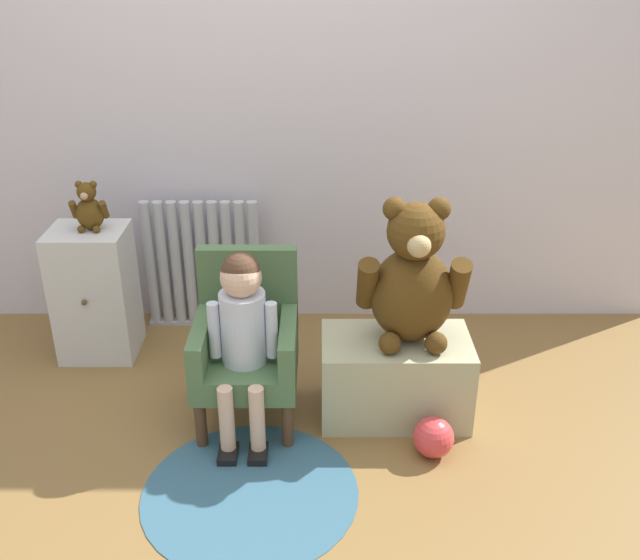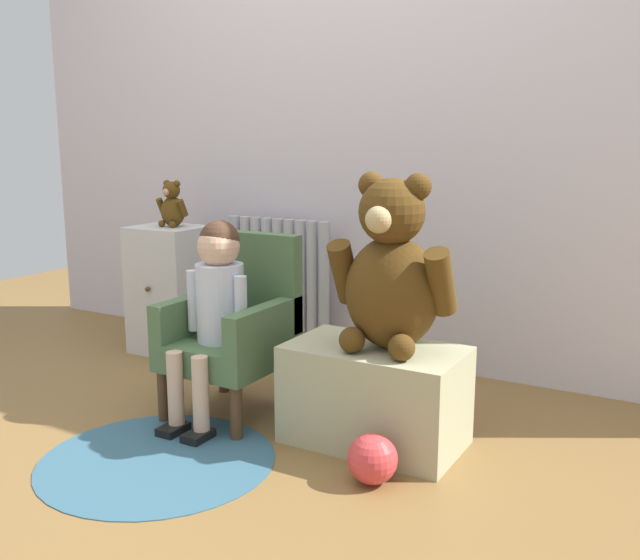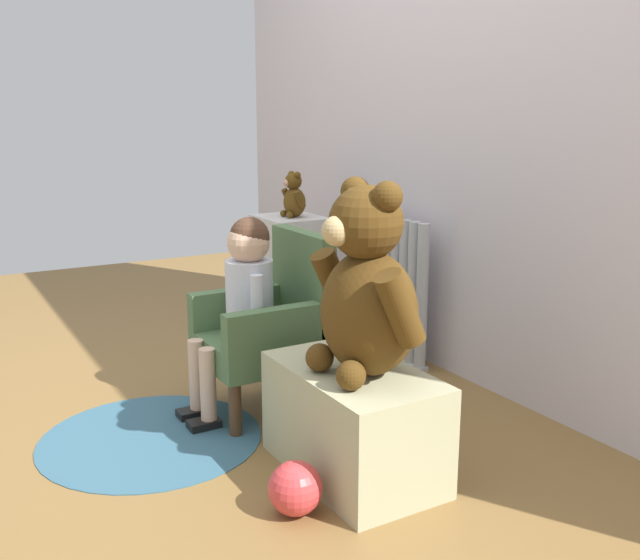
{
  "view_description": "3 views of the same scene",
  "coord_description": "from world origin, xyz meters",
  "px_view_note": "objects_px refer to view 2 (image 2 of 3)",
  "views": [
    {
      "loc": [
        0.22,
        -1.96,
        1.72
      ],
      "look_at": [
        0.23,
        0.4,
        0.59
      ],
      "focal_mm": 40.0,
      "sensor_mm": 36.0,
      "label": 1
    },
    {
      "loc": [
        1.47,
        -1.63,
        1.0
      ],
      "look_at": [
        0.29,
        0.43,
        0.53
      ],
      "focal_mm": 40.0,
      "sensor_mm": 36.0,
      "label": 2
    },
    {
      "loc": [
        2.19,
        -0.69,
        1.07
      ],
      "look_at": [
        0.2,
        0.46,
        0.53
      ],
      "focal_mm": 40.0,
      "sensor_mm": 36.0,
      "label": 3
    }
  ],
  "objects_px": {
    "child_armchair": "(235,327)",
    "child_figure": "(216,293)",
    "radiator": "(278,286)",
    "large_teddy_bear": "(392,273)",
    "toy_ball": "(372,459)",
    "small_dresser": "(170,290)",
    "floor_rug": "(158,460)",
    "low_bench": "(375,395)",
    "small_teddy_bear": "(172,206)"
  },
  "relations": [
    {
      "from": "toy_ball",
      "to": "small_teddy_bear",
      "type": "bearing_deg",
      "value": 151.95
    },
    {
      "from": "child_armchair",
      "to": "large_teddy_bear",
      "type": "height_order",
      "value": "large_teddy_bear"
    },
    {
      "from": "child_armchair",
      "to": "floor_rug",
      "type": "relative_size",
      "value": 0.88
    },
    {
      "from": "child_armchair",
      "to": "small_teddy_bear",
      "type": "relative_size",
      "value": 3.06
    },
    {
      "from": "large_teddy_bear",
      "to": "radiator",
      "type": "bearing_deg",
      "value": 141.48
    },
    {
      "from": "large_teddy_bear",
      "to": "small_teddy_bear",
      "type": "height_order",
      "value": "large_teddy_bear"
    },
    {
      "from": "large_teddy_bear",
      "to": "small_teddy_bear",
      "type": "xyz_separation_m",
      "value": [
        -1.32,
        0.47,
        0.11
      ]
    },
    {
      "from": "small_dresser",
      "to": "large_teddy_bear",
      "type": "relative_size",
      "value": 1.06
    },
    {
      "from": "small_dresser",
      "to": "low_bench",
      "type": "height_order",
      "value": "small_dresser"
    },
    {
      "from": "radiator",
      "to": "large_teddy_bear",
      "type": "height_order",
      "value": "large_teddy_bear"
    },
    {
      "from": "radiator",
      "to": "child_armchair",
      "type": "relative_size",
      "value": 0.97
    },
    {
      "from": "small_teddy_bear",
      "to": "toy_ball",
      "type": "bearing_deg",
      "value": -28.05
    },
    {
      "from": "small_dresser",
      "to": "child_figure",
      "type": "xyz_separation_m",
      "value": [
        0.72,
        -0.56,
        0.17
      ]
    },
    {
      "from": "floor_rug",
      "to": "child_figure",
      "type": "bearing_deg",
      "value": 96.44
    },
    {
      "from": "floor_rug",
      "to": "child_armchair",
      "type": "bearing_deg",
      "value": 94.98
    },
    {
      "from": "radiator",
      "to": "toy_ball",
      "type": "height_order",
      "value": "radiator"
    },
    {
      "from": "large_teddy_bear",
      "to": "floor_rug",
      "type": "height_order",
      "value": "large_teddy_bear"
    },
    {
      "from": "small_teddy_bear",
      "to": "floor_rug",
      "type": "xyz_separation_m",
      "value": [
        0.73,
        -0.94,
        -0.69
      ]
    },
    {
      "from": "small_dresser",
      "to": "floor_rug",
      "type": "bearing_deg",
      "value": -50.96
    },
    {
      "from": "radiator",
      "to": "toy_ball",
      "type": "bearing_deg",
      "value": -45.5
    },
    {
      "from": "radiator",
      "to": "child_armchair",
      "type": "xyz_separation_m",
      "value": [
        0.28,
        -0.72,
        0.0
      ]
    },
    {
      "from": "small_teddy_bear",
      "to": "small_dresser",
      "type": "bearing_deg",
      "value": -161.3
    },
    {
      "from": "small_teddy_bear",
      "to": "floor_rug",
      "type": "height_order",
      "value": "small_teddy_bear"
    },
    {
      "from": "low_bench",
      "to": "radiator",
      "type": "bearing_deg",
      "value": 139.56
    },
    {
      "from": "small_teddy_bear",
      "to": "floor_rug",
      "type": "relative_size",
      "value": 0.29
    },
    {
      "from": "child_armchair",
      "to": "small_teddy_bear",
      "type": "bearing_deg",
      "value": 146.17
    },
    {
      "from": "large_teddy_bear",
      "to": "toy_ball",
      "type": "bearing_deg",
      "value": -75.24
    },
    {
      "from": "child_figure",
      "to": "low_bench",
      "type": "bearing_deg",
      "value": 9.54
    },
    {
      "from": "small_dresser",
      "to": "toy_ball",
      "type": "relative_size",
      "value": 3.96
    },
    {
      "from": "radiator",
      "to": "toy_ball",
      "type": "relative_size",
      "value": 4.2
    },
    {
      "from": "large_teddy_bear",
      "to": "small_teddy_bear",
      "type": "distance_m",
      "value": 1.4
    },
    {
      "from": "large_teddy_bear",
      "to": "low_bench",
      "type": "bearing_deg",
      "value": -168.19
    },
    {
      "from": "child_figure",
      "to": "small_dresser",
      "type": "bearing_deg",
      "value": 141.79
    },
    {
      "from": "floor_rug",
      "to": "toy_ball",
      "type": "height_order",
      "value": "toy_ball"
    },
    {
      "from": "child_armchair",
      "to": "child_figure",
      "type": "relative_size",
      "value": 0.91
    },
    {
      "from": "small_dresser",
      "to": "low_bench",
      "type": "xyz_separation_m",
      "value": [
        1.29,
        -0.47,
        -0.13
      ]
    },
    {
      "from": "small_teddy_bear",
      "to": "floor_rug",
      "type": "distance_m",
      "value": 1.38
    },
    {
      "from": "radiator",
      "to": "large_teddy_bear",
      "type": "relative_size",
      "value": 1.12
    },
    {
      "from": "radiator",
      "to": "floor_rug",
      "type": "xyz_separation_m",
      "value": [
        0.32,
        -1.2,
        -0.31
      ]
    },
    {
      "from": "small_dresser",
      "to": "child_armchair",
      "type": "bearing_deg",
      "value": -32.41
    },
    {
      "from": "small_dresser",
      "to": "large_teddy_bear",
      "type": "height_order",
      "value": "large_teddy_bear"
    },
    {
      "from": "child_figure",
      "to": "low_bench",
      "type": "xyz_separation_m",
      "value": [
        0.58,
        0.1,
        -0.3
      ]
    },
    {
      "from": "child_figure",
      "to": "large_teddy_bear",
      "type": "bearing_deg",
      "value": 9.72
    },
    {
      "from": "low_bench",
      "to": "toy_ball",
      "type": "relative_size",
      "value": 3.8
    },
    {
      "from": "child_armchair",
      "to": "toy_ball",
      "type": "xyz_separation_m",
      "value": [
        0.7,
        -0.28,
        -0.24
      ]
    },
    {
      "from": "radiator",
      "to": "child_figure",
      "type": "height_order",
      "value": "child_figure"
    },
    {
      "from": "low_bench",
      "to": "small_teddy_bear",
      "type": "height_order",
      "value": "small_teddy_bear"
    },
    {
      "from": "child_armchair",
      "to": "low_bench",
      "type": "relative_size",
      "value": 1.14
    },
    {
      "from": "radiator",
      "to": "small_teddy_bear",
      "type": "relative_size",
      "value": 2.96
    },
    {
      "from": "small_dresser",
      "to": "child_figure",
      "type": "height_order",
      "value": "child_figure"
    }
  ]
}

